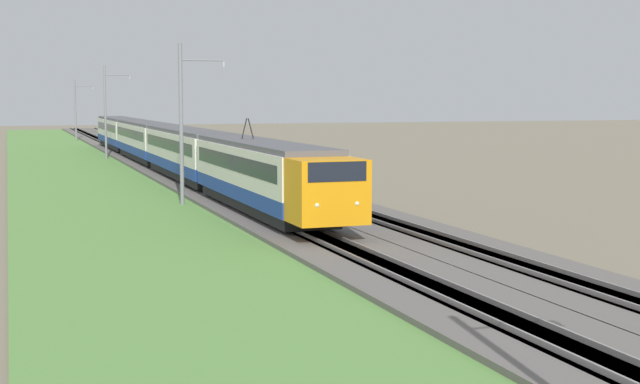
% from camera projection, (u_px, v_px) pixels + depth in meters
% --- Properties ---
extents(ballast_main, '(240.00, 4.40, 0.30)m').
position_uv_depth(ballast_main, '(210.00, 191.00, 55.62)').
color(ballast_main, '#605B56').
rests_on(ballast_main, ground).
extents(ballast_adjacent, '(240.00, 4.40, 0.30)m').
position_uv_depth(ballast_adjacent, '(277.00, 189.00, 57.05)').
color(ballast_adjacent, '#605B56').
rests_on(ballast_adjacent, ground).
extents(track_main, '(240.00, 1.57, 0.45)m').
position_uv_depth(track_main, '(210.00, 191.00, 55.62)').
color(track_main, '#4C4238').
rests_on(track_main, ground).
extents(track_adjacent, '(240.00, 1.57, 0.45)m').
position_uv_depth(track_adjacent, '(277.00, 188.00, 57.05)').
color(track_adjacent, '#4C4238').
rests_on(track_adjacent, ground).
extents(grass_verge, '(240.00, 13.24, 0.12)m').
position_uv_depth(grass_verge, '(123.00, 195.00, 53.86)').
color(grass_verge, '#5B8E42').
rests_on(grass_verge, ground).
extents(passenger_train, '(79.45, 3.00, 4.88)m').
position_uv_depth(passenger_train, '(164.00, 144.00, 71.56)').
color(passenger_train, orange).
rests_on(passenger_train, ground).
extents(catenary_mast_mid, '(0.22, 2.56, 8.87)m').
position_uv_depth(catenary_mast_mid, '(182.00, 123.00, 48.31)').
color(catenary_mast_mid, slate).
rests_on(catenary_mast_mid, ground).
extents(catenary_mast_far, '(0.22, 2.56, 9.04)m').
position_uv_depth(catenary_mast_far, '(106.00, 111.00, 85.39)').
color(catenary_mast_far, slate).
rests_on(catenary_mast_far, ground).
extents(catenary_mast_distant, '(0.22, 2.56, 8.47)m').
position_uv_depth(catenary_mast_distant, '(76.00, 110.00, 122.52)').
color(catenary_mast_distant, slate).
rests_on(catenary_mast_distant, ground).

